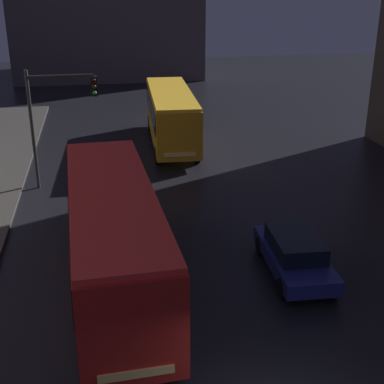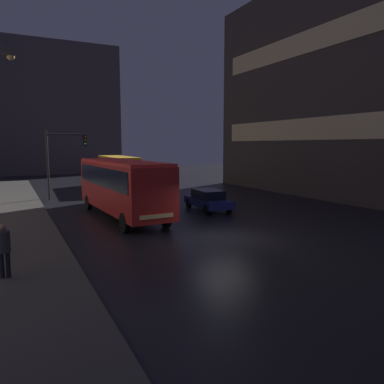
# 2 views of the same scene
# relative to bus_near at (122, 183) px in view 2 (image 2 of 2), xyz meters

# --- Properties ---
(ground_plane) EXTENTS (120.00, 120.00, 0.00)m
(ground_plane) POSITION_rel_bus_near_xyz_m (3.01, -6.95, -2.13)
(ground_plane) COLOR black
(sidewalk_left) EXTENTS (4.00, 48.00, 0.15)m
(sidewalk_left) POSITION_rel_bus_near_xyz_m (-5.99, 3.05, -2.05)
(sidewalk_left) COLOR #3D3A38
(sidewalk_left) RESTS_ON ground
(building_right_block) EXTENTS (10.07, 25.54, 18.40)m
(building_right_block) POSITION_rel_bus_near_xyz_m (21.18, 2.51, 7.07)
(building_right_block) COLOR #383333
(building_right_block) RESTS_ON ground
(building_far_backdrop) EXTENTS (18.07, 12.00, 19.36)m
(building_far_backdrop) POSITION_rel_bus_near_xyz_m (1.21, 42.37, 7.56)
(building_far_backdrop) COLOR #423D47
(building_far_backdrop) RESTS_ON ground
(bus_near) EXTENTS (3.01, 10.43, 3.45)m
(bus_near) POSITION_rel_bus_near_xyz_m (0.00, 0.00, 0.00)
(bus_near) COLOR #AD1E19
(bus_near) RESTS_ON ground
(bus_far) EXTENTS (2.83, 9.87, 3.22)m
(bus_far) POSITION_rel_bus_near_xyz_m (3.95, 15.58, -0.14)
(bus_far) COLOR orange
(bus_far) RESTS_ON ground
(car_taxi) EXTENTS (1.98, 4.36, 1.38)m
(car_taxi) POSITION_rel_bus_near_xyz_m (5.93, 0.06, -1.41)
(car_taxi) COLOR navy
(car_taxi) RESTS_ON ground
(pedestrian_near) EXTENTS (0.55, 0.55, 1.74)m
(pedestrian_near) POSITION_rel_bus_near_xyz_m (-6.34, -8.83, -0.93)
(pedestrian_near) COLOR black
(pedestrian_near) RESTS_ON sidewalk_left
(traffic_light_main) EXTENTS (3.14, 0.35, 5.53)m
(traffic_light_main) POSITION_rel_bus_near_xyz_m (-2.12, 9.71, 1.64)
(traffic_light_main) COLOR #2D2D2D
(traffic_light_main) RESTS_ON ground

